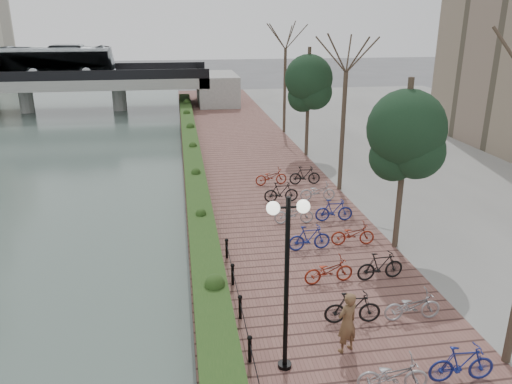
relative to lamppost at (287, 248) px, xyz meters
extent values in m
cube|color=brown|center=(1.75, 14.84, -3.61)|extent=(8.00, 75.00, 0.50)
cube|color=#1D3D16|center=(-1.65, 17.34, -3.06)|extent=(1.10, 56.00, 0.60)
cylinder|color=black|center=(-0.85, 0.34, -3.01)|extent=(0.10, 0.10, 0.70)
cylinder|color=black|center=(-0.85, 2.34, -3.01)|extent=(0.10, 0.10, 0.70)
cylinder|color=black|center=(-0.85, 4.34, -3.01)|extent=(0.10, 0.10, 0.70)
cylinder|color=black|center=(-0.85, 6.34, -3.01)|extent=(0.10, 0.10, 0.70)
cylinder|color=black|center=(0.00, 0.00, -1.04)|extent=(0.12, 0.12, 4.63)
cylinder|color=black|center=(0.00, 0.00, 1.02)|extent=(0.70, 0.06, 0.06)
sphere|color=white|center=(-0.35, 0.00, 1.02)|extent=(0.32, 0.32, 0.32)
sphere|color=white|center=(0.35, 0.00, 1.02)|extent=(0.32, 0.32, 0.32)
imported|color=brown|center=(1.75, 0.40, -2.48)|extent=(0.75, 0.65, 1.75)
imported|color=#98979C|center=(2.35, -1.11, -2.91)|extent=(0.60, 1.71, 0.90)
imported|color=black|center=(2.35, 1.49, -2.86)|extent=(0.47, 1.66, 1.00)
imported|color=maroon|center=(2.35, 4.09, -2.91)|extent=(0.60, 1.71, 0.90)
imported|color=navy|center=(2.35, 6.69, -2.86)|extent=(0.47, 1.66, 1.00)
imported|color=#98979C|center=(2.35, 9.29, -2.91)|extent=(0.60, 1.71, 0.90)
imported|color=black|center=(2.35, 11.89, -2.86)|extent=(0.47, 1.66, 1.00)
imported|color=maroon|center=(2.35, 14.49, -2.91)|extent=(0.60, 1.72, 0.90)
imported|color=navy|center=(4.15, -1.11, -2.86)|extent=(0.47, 1.66, 1.00)
imported|color=#98979C|center=(4.15, 1.49, -2.91)|extent=(0.60, 1.71, 0.90)
imported|color=black|center=(4.15, 4.09, -2.86)|extent=(0.47, 1.66, 1.00)
imported|color=maroon|center=(4.15, 6.69, -2.91)|extent=(0.60, 1.71, 0.90)
imported|color=navy|center=(4.15, 9.29, -2.86)|extent=(0.47, 1.66, 1.00)
imported|color=#98979C|center=(4.15, 11.89, -2.91)|extent=(0.60, 1.71, 0.90)
imported|color=black|center=(4.15, 14.49, -2.86)|extent=(0.47, 1.66, 1.00)
cube|color=gray|center=(-17.25, 42.34, -0.86)|extent=(36.00, 8.00, 1.00)
cube|color=black|center=(-17.25, 38.44, 0.09)|extent=(36.00, 0.15, 0.90)
cube|color=black|center=(-17.25, 46.24, 0.09)|extent=(36.00, 0.15, 0.90)
cylinder|color=gray|center=(-17.25, 42.34, -2.61)|extent=(1.40, 1.40, 2.50)
cylinder|color=gray|center=(-8.25, 42.34, -2.61)|extent=(1.40, 1.40, 2.50)
imported|color=white|center=(-13.86, 42.34, 1.14)|extent=(2.52, 10.77, 3.00)
camera|label=1|loc=(-2.36, -10.35, 5.09)|focal=35.00mm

